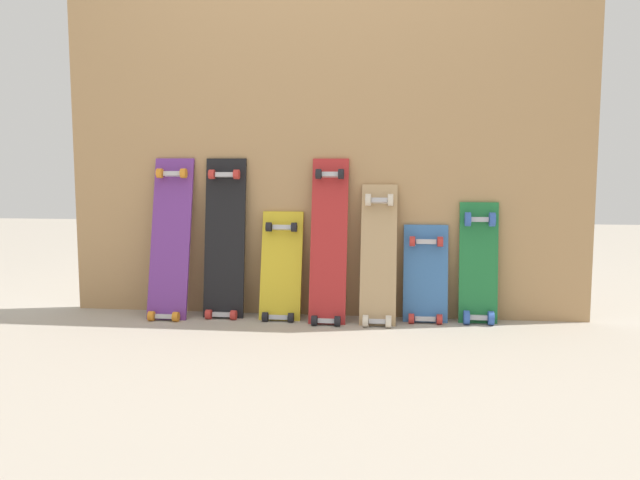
{
  "coord_description": "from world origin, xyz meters",
  "views": [
    {
      "loc": [
        0.41,
        -3.37,
        0.8
      ],
      "look_at": [
        0.0,
        -0.07,
        0.42
      ],
      "focal_mm": 36.39,
      "sensor_mm": 36.0,
      "label": 1
    }
  ],
  "objects": [
    {
      "name": "skateboard_yellow",
      "position": [
        -0.21,
        -0.04,
        0.25
      ],
      "size": [
        0.22,
        0.21,
        0.64
      ],
      "color": "gold",
      "rests_on": "ground"
    },
    {
      "name": "skateboard_green",
      "position": [
        0.81,
        -0.01,
        0.28
      ],
      "size": [
        0.2,
        0.16,
        0.68
      ],
      "color": "#1E7238",
      "rests_on": "ground"
    },
    {
      "name": "skateboard_blue",
      "position": [
        0.55,
        -0.02,
        0.21
      ],
      "size": [
        0.23,
        0.16,
        0.57
      ],
      "color": "#386BAD",
      "rests_on": "ground"
    },
    {
      "name": "ground_plane",
      "position": [
        0.0,
        0.0,
        0.0
      ],
      "size": [
        12.0,
        12.0,
        0.0
      ],
      "primitive_type": "plane",
      "color": "#A89E8E"
    },
    {
      "name": "plywood_wall_panel",
      "position": [
        0.0,
        0.07,
        0.91
      ],
      "size": [
        2.78,
        0.04,
        1.82
      ],
      "primitive_type": "cube",
      "color": "tan",
      "rests_on": "ground"
    },
    {
      "name": "skateboard_natural",
      "position": [
        0.3,
        -0.07,
        0.32
      ],
      "size": [
        0.19,
        0.27,
        0.78
      ],
      "color": "tan",
      "rests_on": "ground"
    },
    {
      "name": "skateboard_red",
      "position": [
        0.04,
        -0.07,
        0.39
      ],
      "size": [
        0.19,
        0.27,
        0.92
      ],
      "color": "#B22626",
      "rests_on": "ground"
    },
    {
      "name": "skateboard_black",
      "position": [
        -0.52,
        -0.03,
        0.39
      ],
      "size": [
        0.22,
        0.19,
        0.92
      ],
      "color": "black",
      "rests_on": "ground"
    },
    {
      "name": "skateboard_purple",
      "position": [
        -0.81,
        -0.07,
        0.39
      ],
      "size": [
        0.21,
        0.27,
        0.92
      ],
      "color": "#6B338C",
      "rests_on": "ground"
    }
  ]
}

